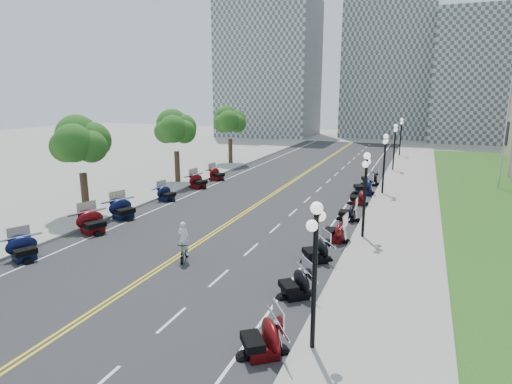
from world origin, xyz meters
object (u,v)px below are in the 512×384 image
at_px(flagpole, 505,133).
at_px(cyclist_rider, 183,225).
at_px(bicycle, 184,251).
at_px(motorcycle_n_3, 262,336).

xyz_separation_m(flagpole, cyclist_rider, (-17.36, -24.75, -3.10)).
height_order(flagpole, cyclist_rider, flagpole).
bearing_deg(bicycle, motorcycle_n_3, -62.59).
relative_size(bicycle, cyclist_rider, 1.00).
distance_m(flagpole, cyclist_rider, 30.39).
bearing_deg(cyclist_rider, motorcycle_n_3, 136.89).
xyz_separation_m(motorcycle_n_3, cyclist_rider, (-6.49, 6.08, 1.22)).
bearing_deg(motorcycle_n_3, bicycle, -169.71).
height_order(flagpole, motorcycle_n_3, flagpole).
distance_m(bicycle, cyclist_rider, 1.38).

